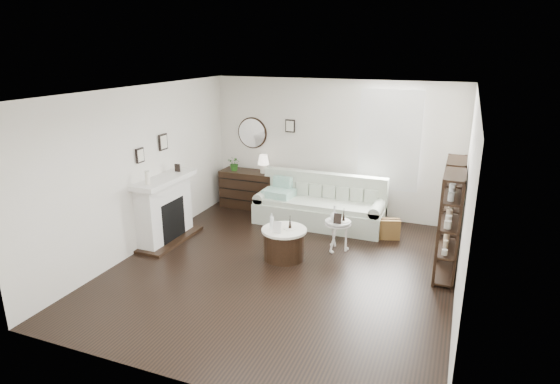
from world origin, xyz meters
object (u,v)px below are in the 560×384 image
at_px(dresser, 249,189).
at_px(pedestal_table, 338,223).
at_px(drum_table, 284,243).
at_px(sofa, 320,208).

distance_m(dresser, pedestal_table, 2.77).
relative_size(dresser, drum_table, 1.62).
bearing_deg(drum_table, sofa, 87.07).
distance_m(sofa, pedestal_table, 1.27).
height_order(drum_table, pedestal_table, pedestal_table).
xyz_separation_m(sofa, pedestal_table, (0.64, -1.09, 0.17)).
bearing_deg(pedestal_table, dresser, 147.52).
bearing_deg(sofa, dresser, 166.90).
xyz_separation_m(dresser, drum_table, (1.61, -2.09, -0.14)).
relative_size(sofa, pedestal_table, 4.65).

